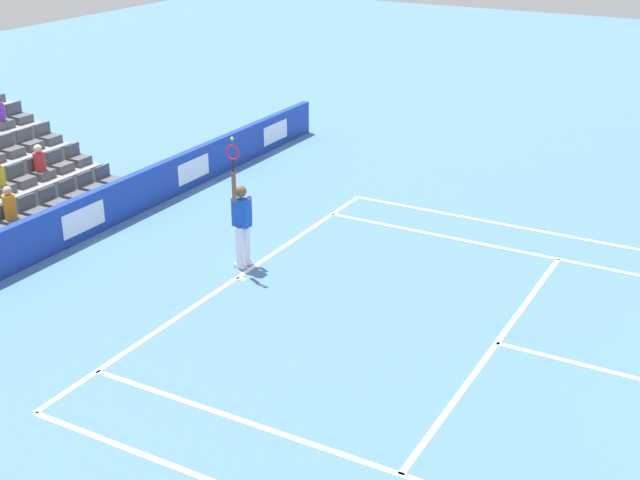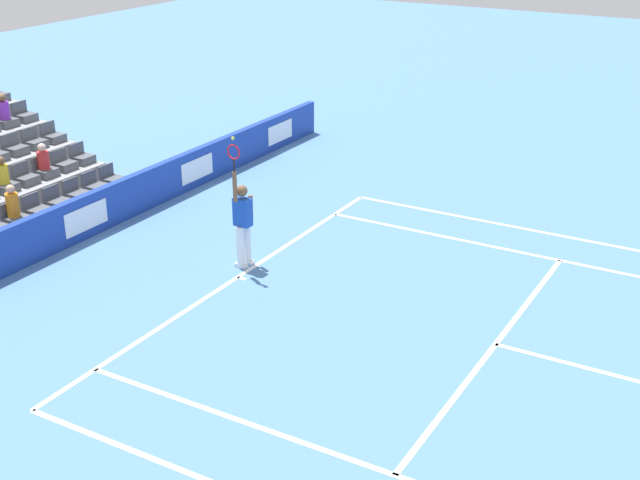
% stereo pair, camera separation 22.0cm
% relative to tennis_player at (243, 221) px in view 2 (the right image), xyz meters
% --- Properties ---
extents(line_baseline, '(10.97, 0.10, 0.01)m').
position_rel_tennis_player_xyz_m(line_baseline, '(0.56, 0.22, -0.99)').
color(line_baseline, white).
rests_on(line_baseline, ground).
extents(line_service, '(8.23, 0.10, 0.01)m').
position_rel_tennis_player_xyz_m(line_service, '(0.56, 5.71, -0.99)').
color(line_service, white).
rests_on(line_service, ground).
extents(line_singles_sideline_right, '(0.10, 11.89, 0.01)m').
position_rel_tennis_player_xyz_m(line_singles_sideline_right, '(-3.55, 6.16, -0.99)').
color(line_singles_sideline_right, white).
rests_on(line_singles_sideline_right, ground).
extents(line_doubles_sideline_right, '(0.10, 11.89, 0.01)m').
position_rel_tennis_player_xyz_m(line_doubles_sideline_right, '(-4.92, 6.16, -0.99)').
color(line_doubles_sideline_right, white).
rests_on(line_doubles_sideline_right, ground).
extents(line_centre_mark, '(0.10, 0.20, 0.01)m').
position_rel_tennis_player_xyz_m(line_centre_mark, '(0.56, 0.32, -0.99)').
color(line_centre_mark, white).
rests_on(line_centre_mark, ground).
extents(sponsor_barrier, '(20.31, 0.22, 0.99)m').
position_rel_tennis_player_xyz_m(sponsor_barrier, '(0.56, -3.99, -0.50)').
color(sponsor_barrier, '#193899').
rests_on(sponsor_barrier, ground).
extents(tennis_player, '(0.53, 0.37, 2.85)m').
position_rel_tennis_player_xyz_m(tennis_player, '(0.00, 0.00, 0.00)').
color(tennis_player, white).
rests_on(tennis_player, ground).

